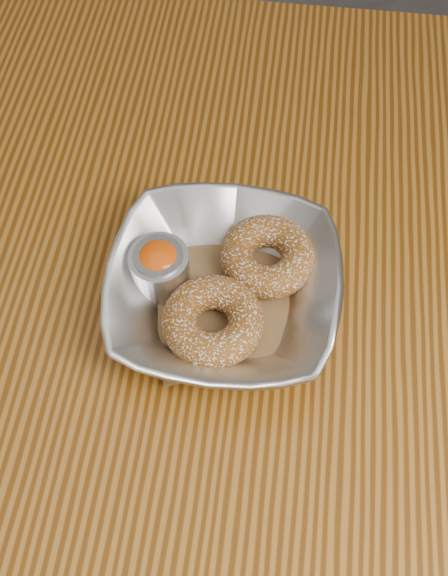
# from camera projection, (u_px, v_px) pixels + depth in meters

# --- Properties ---
(ground_plane) EXTENTS (4.00, 4.00, 0.00)m
(ground_plane) POSITION_uv_depth(u_px,v_px,m) (213.00, 467.00, 1.31)
(ground_plane) COLOR #565659
(ground_plane) RESTS_ON ground
(table) EXTENTS (1.20, 0.80, 0.75)m
(table) POSITION_uv_depth(u_px,v_px,m) (205.00, 303.00, 0.76)
(table) COLOR brown
(table) RESTS_ON ground_plane
(serving_bowl) EXTENTS (0.21, 0.21, 0.05)m
(serving_bowl) POSITION_uv_depth(u_px,v_px,m) (224.00, 290.00, 0.62)
(serving_bowl) COLOR silver
(serving_bowl) RESTS_ON table
(parchment) EXTENTS (0.19, 0.19, 0.00)m
(parchment) POSITION_uv_depth(u_px,v_px,m) (224.00, 299.00, 0.63)
(parchment) COLOR brown
(parchment) RESTS_ON table
(donut_back) EXTENTS (0.11, 0.11, 0.03)m
(donut_back) POSITION_uv_depth(u_px,v_px,m) (267.00, 256.00, 0.64)
(donut_back) COLOR brown
(donut_back) RESTS_ON parchment
(donut_front) EXTENTS (0.10, 0.10, 0.03)m
(donut_front) POSITION_uv_depth(u_px,v_px,m) (213.00, 321.00, 0.60)
(donut_front) COLOR brown
(donut_front) RESTS_ON parchment
(ramekin) EXTENTS (0.06, 0.06, 0.05)m
(ramekin) POSITION_uv_depth(u_px,v_px,m) (160.00, 267.00, 0.62)
(ramekin) COLOR silver
(ramekin) RESTS_ON table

